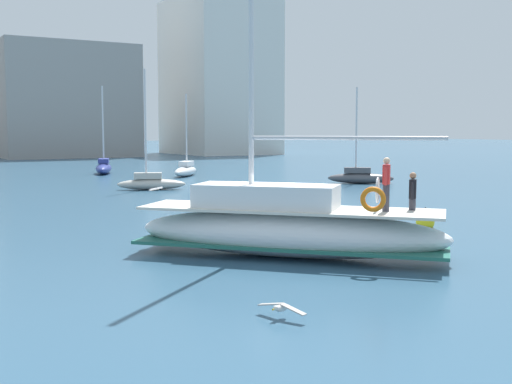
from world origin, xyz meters
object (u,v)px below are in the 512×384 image
(mooring_buoy, at_px, (425,222))
(main_sailboat, at_px, (287,227))
(seagull, at_px, (281,307))
(moored_ketch_distant, at_px, (186,170))
(moored_sloop_far, at_px, (151,182))
(moored_cutter_left, at_px, (104,167))
(moored_cutter_right, at_px, (360,176))

(mooring_buoy, bearing_deg, main_sailboat, -165.31)
(main_sailboat, height_order, seagull, main_sailboat)
(main_sailboat, relative_size, moored_ketch_distant, 1.90)
(moored_sloop_far, bearing_deg, moored_cutter_left, 83.30)
(main_sailboat, height_order, moored_sloop_far, main_sailboat)
(main_sailboat, distance_m, moored_cutter_left, 39.80)
(main_sailboat, relative_size, moored_sloop_far, 1.68)
(moored_sloop_far, bearing_deg, moored_ketch_distant, 55.62)
(main_sailboat, xyz_separation_m, moored_ketch_distant, (11.21, 32.79, -0.37))
(moored_cutter_right, distance_m, seagull, 33.83)
(moored_ketch_distant, relative_size, seagull, 5.88)
(moored_sloop_far, height_order, seagull, moored_sloop_far)
(moored_ketch_distant, distance_m, seagull, 41.03)
(main_sailboat, xyz_separation_m, moored_cutter_right, (18.99, 19.67, -0.39))
(moored_sloop_far, xyz_separation_m, moored_cutter_right, (14.71, -3.00, -0.00))
(moored_cutter_left, distance_m, moored_ketch_distant, 8.20)
(moored_cutter_right, height_order, moored_ketch_distant, moored_cutter_right)
(moored_sloop_far, distance_m, moored_ketch_distant, 12.26)
(seagull, bearing_deg, main_sailboat, 56.14)
(main_sailboat, xyz_separation_m, seagull, (-3.66, -5.45, -0.67))
(main_sailboat, height_order, moored_ketch_distant, main_sailboat)
(main_sailboat, distance_m, seagull, 6.60)
(moored_sloop_far, height_order, moored_cutter_left, moored_cutter_left)
(moored_cutter_right, xyz_separation_m, moored_ketch_distant, (-7.78, 13.12, 0.03))
(moored_ketch_distant, relative_size, mooring_buoy, 7.08)
(moored_sloop_far, relative_size, mooring_buoy, 7.98)
(moored_cutter_left, bearing_deg, seagull, -102.47)
(moored_ketch_distant, xyz_separation_m, seagull, (-14.87, -38.24, -0.30))
(moored_ketch_distant, bearing_deg, main_sailboat, -108.87)
(main_sailboat, relative_size, moored_cutter_left, 1.68)
(moored_cutter_right, relative_size, moored_ketch_distant, 1.01)
(moored_sloop_far, relative_size, moored_cutter_right, 1.12)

